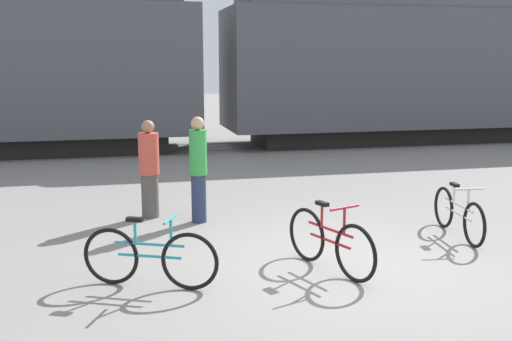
{
  "coord_description": "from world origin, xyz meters",
  "views": [
    {
      "loc": [
        -2.83,
        -7.21,
        2.71
      ],
      "look_at": [
        -0.9,
        1.17,
        1.1
      ],
      "focal_mm": 42.0,
      "sensor_mm": 36.0,
      "label": 1
    }
  ],
  "objects_px": {
    "freight_train": "(212,49)",
    "bicycle_silver": "(458,214)",
    "person_in_green": "(198,169)",
    "bicycle_teal": "(150,257)",
    "person_in_red": "(149,169)",
    "bicycle_maroon": "(330,242)"
  },
  "relations": [
    {
      "from": "bicycle_teal",
      "to": "bicycle_maroon",
      "type": "bearing_deg",
      "value": 1.35
    },
    {
      "from": "person_in_red",
      "to": "person_in_green",
      "type": "bearing_deg",
      "value": 56.99
    },
    {
      "from": "freight_train",
      "to": "bicycle_teal",
      "type": "relative_size",
      "value": 32.92
    },
    {
      "from": "bicycle_silver",
      "to": "person_in_green",
      "type": "bearing_deg",
      "value": 155.18
    },
    {
      "from": "bicycle_teal",
      "to": "person_in_green",
      "type": "bearing_deg",
      "value": 71.0
    },
    {
      "from": "freight_train",
      "to": "bicycle_teal",
      "type": "distance_m",
      "value": 11.9
    },
    {
      "from": "bicycle_teal",
      "to": "person_in_red",
      "type": "height_order",
      "value": "person_in_red"
    },
    {
      "from": "bicycle_maroon",
      "to": "person_in_green",
      "type": "xyz_separation_m",
      "value": [
        -1.33,
        2.74,
        0.53
      ]
    },
    {
      "from": "person_in_red",
      "to": "bicycle_maroon",
      "type": "bearing_deg",
      "value": 33.06
    },
    {
      "from": "bicycle_maroon",
      "to": "bicycle_silver",
      "type": "distance_m",
      "value": 2.64
    },
    {
      "from": "bicycle_silver",
      "to": "person_in_green",
      "type": "xyz_separation_m",
      "value": [
        -3.78,
        1.75,
        0.56
      ]
    },
    {
      "from": "bicycle_silver",
      "to": "person_in_red",
      "type": "xyz_separation_m",
      "value": [
        -4.56,
        2.25,
        0.49
      ]
    },
    {
      "from": "bicycle_silver",
      "to": "bicycle_teal",
      "type": "distance_m",
      "value": 4.85
    },
    {
      "from": "bicycle_silver",
      "to": "person_in_green",
      "type": "relative_size",
      "value": 0.97
    },
    {
      "from": "freight_train",
      "to": "person_in_green",
      "type": "xyz_separation_m",
      "value": [
        -1.57,
        -8.54,
        -2.09
      ]
    },
    {
      "from": "bicycle_teal",
      "to": "person_in_red",
      "type": "xyz_separation_m",
      "value": [
        0.18,
        3.3,
        0.47
      ]
    },
    {
      "from": "bicycle_maroon",
      "to": "person_in_green",
      "type": "bearing_deg",
      "value": 115.93
    },
    {
      "from": "freight_train",
      "to": "bicycle_silver",
      "type": "bearing_deg",
      "value": -77.9
    },
    {
      "from": "freight_train",
      "to": "person_in_green",
      "type": "height_order",
      "value": "freight_train"
    },
    {
      "from": "bicycle_teal",
      "to": "person_in_green",
      "type": "distance_m",
      "value": 3.0
    },
    {
      "from": "bicycle_maroon",
      "to": "bicycle_silver",
      "type": "xyz_separation_m",
      "value": [
        2.45,
        0.99,
        -0.03
      ]
    },
    {
      "from": "bicycle_maroon",
      "to": "person_in_red",
      "type": "xyz_separation_m",
      "value": [
        -2.11,
        3.25,
        0.46
      ]
    }
  ]
}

